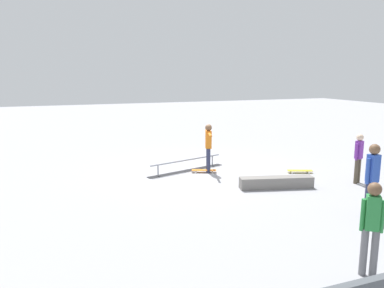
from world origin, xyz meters
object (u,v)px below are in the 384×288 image
(skater_main, at_px, (208,145))
(bystander_purple_shirt, at_px, (359,156))
(skate_ledge, at_px, (276,182))
(bystander_blue_shirt, at_px, (372,177))
(grind_rail, at_px, (187,166))
(loose_skateboard_yellow, at_px, (300,171))
(bystander_green_shirt, at_px, (372,224))
(skateboard_main, at_px, (204,170))

(skater_main, distance_m, bystander_purple_shirt, 4.52)
(skate_ledge, distance_m, bystander_blue_shirt, 2.90)
(grind_rail, xyz_separation_m, bystander_purple_shirt, (-4.22, 3.15, 0.66))
(skate_ledge, bearing_deg, skater_main, -64.12)
(bystander_blue_shirt, xyz_separation_m, loose_skateboard_yellow, (-1.02, -3.86, -0.88))
(bystander_purple_shirt, relative_size, loose_skateboard_yellow, 1.81)
(bystander_blue_shirt, bearing_deg, grind_rail, 111.07)
(skater_main, xyz_separation_m, bystander_purple_shirt, (-3.62, 2.72, -0.09))
(grind_rail, xyz_separation_m, skater_main, (-0.60, 0.43, 0.76))
(bystander_purple_shirt, bearing_deg, skater_main, 124.49)
(skater_main, height_order, bystander_green_shirt, skater_main)
(skate_ledge, relative_size, bystander_purple_shirt, 1.42)
(bystander_blue_shirt, relative_size, loose_skateboard_yellow, 2.08)
(grind_rail, bearing_deg, skate_ledge, 105.66)
(bystander_green_shirt, distance_m, loose_skateboard_yellow, 6.49)
(loose_skateboard_yellow, bearing_deg, bystander_green_shirt, -95.50)
(bystander_blue_shirt, distance_m, loose_skateboard_yellow, 4.09)
(bystander_purple_shirt, bearing_deg, bystander_blue_shirt, -147.84)
(skateboard_main, xyz_separation_m, bystander_blue_shirt, (-1.89, 5.03, 0.88))
(skateboard_main, distance_m, loose_skateboard_yellow, 3.14)
(skateboard_main, bearing_deg, skater_main, 11.07)
(skateboard_main, height_order, bystander_purple_shirt, bystander_purple_shirt)
(bystander_purple_shirt, distance_m, loose_skateboard_yellow, 1.94)
(bystander_blue_shirt, relative_size, bystander_purple_shirt, 1.15)
(loose_skateboard_yellow, bearing_deg, bystander_blue_shirt, -82.94)
(bystander_purple_shirt, height_order, loose_skateboard_yellow, bystander_purple_shirt)
(skate_ledge, bearing_deg, bystander_blue_shirt, 103.39)
(skateboard_main, bearing_deg, bystander_green_shirt, -68.02)
(loose_skateboard_yellow, bearing_deg, skateboard_main, 179.96)
(bystander_blue_shirt, distance_m, bystander_purple_shirt, 2.95)
(skater_main, distance_m, skateboard_main, 0.87)
(skate_ledge, bearing_deg, bystander_purple_shirt, 170.33)
(loose_skateboard_yellow, bearing_deg, grind_rail, 176.83)
(grind_rail, relative_size, bystander_blue_shirt, 1.72)
(skateboard_main, relative_size, bystander_purple_shirt, 0.55)
(skate_ledge, xyz_separation_m, skateboard_main, (1.25, -2.32, -0.09))
(grind_rail, relative_size, skateboard_main, 3.57)
(skateboard_main, distance_m, bystander_green_shirt, 6.94)
(bystander_blue_shirt, distance_m, bystander_green_shirt, 2.69)
(grind_rail, xyz_separation_m, bystander_green_shirt, (-0.41, 7.29, 0.70))
(bystander_blue_shirt, bearing_deg, loose_skateboard_yellow, 72.88)
(skater_main, bearing_deg, skate_ledge, -137.66)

